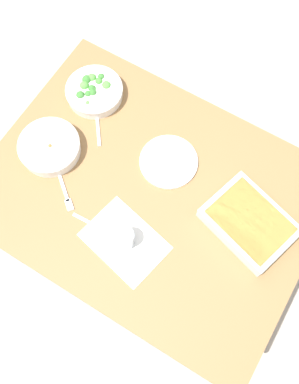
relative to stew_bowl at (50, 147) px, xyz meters
name	(u,v)px	position (x,y,z in m)	size (l,w,h in m)	color
ground_plane	(150,241)	(0.41, 0.05, -0.77)	(6.00, 6.00, 0.00)	#B2A899
dining_table	(150,200)	(0.41, 0.05, -0.12)	(1.20, 0.90, 0.74)	olive
placemat	(125,241)	(0.43, -0.16, -0.03)	(0.28, 0.20, 0.00)	silver
stew_bowl	(50,147)	(0.00, 0.00, 0.00)	(0.23, 0.23, 0.06)	white
broccoli_bowl	(94,91)	(0.01, 0.29, 0.00)	(0.23, 0.23, 0.07)	white
baking_dish	(249,222)	(0.77, 0.12, 0.00)	(0.35, 0.30, 0.06)	silver
drink_cup	(124,239)	(0.43, -0.16, 0.01)	(0.07, 0.07, 0.08)	#B2BCC6
side_plate	(170,162)	(0.41, 0.19, -0.03)	(0.22, 0.22, 0.01)	white
spoon_by_stew	(60,156)	(0.04, 0.00, -0.03)	(0.18, 0.03, 0.01)	silver
spoon_by_broccoli	(97,120)	(0.08, 0.20, -0.03)	(0.12, 0.15, 0.01)	silver
spoon_spare	(100,228)	(0.33, -0.16, -0.03)	(0.18, 0.03, 0.01)	silver
fork_on_table	(65,192)	(0.14, -0.11, -0.03)	(0.15, 0.12, 0.01)	silver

